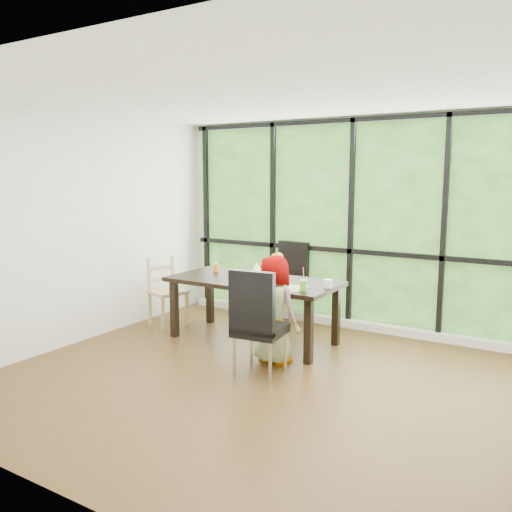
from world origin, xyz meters
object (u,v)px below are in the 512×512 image
child_older (275,310)px  green_cup (304,285)px  chair_end_beech (168,292)px  tissue_box (257,277)px  chair_window_leather (286,283)px  child_toddler (276,291)px  dining_table (253,310)px  orange_cup (216,268)px  chair_interior_leather (260,322)px  plate_far (242,274)px  white_mug (328,284)px  plate_near (282,287)px

child_older → green_cup: bearing=-116.6°
chair_end_beech → tissue_box: (1.42, -0.10, 0.36)m
chair_window_leather → child_toddler: (0.06, -0.36, -0.04)m
dining_table → green_cup: bearing=-18.4°
child_older → orange_cup: bearing=-18.6°
chair_interior_leather → plate_far: bearing=-55.9°
orange_cup → green_cup: green_cup is taller
child_toddler → white_mug: child_toddler is taller
child_older → tissue_box: bearing=-30.0°
chair_interior_leather → plate_near: chair_interior_leather is taller
child_toddler → tissue_box: (0.13, -0.69, 0.32)m
child_older → chair_end_beech: bearing=-4.3°
tissue_box → green_cup: bearing=-11.5°
orange_cup → green_cup: 1.51m
chair_interior_leather → green_cup: 0.71m
tissue_box → plate_near: bearing=-15.4°
plate_far → plate_near: same height
chair_end_beech → child_older: child_older is taller
white_mug → orange_cup: bearing=174.8°
dining_table → white_mug: (0.95, 0.02, 0.42)m
chair_interior_leather → child_older: (-0.04, 0.37, 0.03)m
chair_interior_leather → plate_near: bearing=-86.0°
chair_window_leather → child_older: (0.65, -1.45, 0.03)m
chair_end_beech → orange_cup: size_ratio=8.58×
child_toddler → orange_cup: size_ratio=9.52×
white_mug → chair_end_beech: bearing=-178.6°
child_toddler → child_older: 1.24m
plate_far → green_cup: 1.18m
dining_table → chair_end_beech: 1.30m
child_toddler → chair_interior_leather: bearing=-52.1°
tissue_box → child_older: bearing=-40.2°
plate_near → chair_end_beech: bearing=173.6°
dining_table → orange_cup: (-0.66, 0.17, 0.43)m
dining_table → green_cup: (0.79, -0.26, 0.43)m
chair_window_leather → green_cup: 1.48m
chair_end_beech → child_older: 1.96m
orange_cup → white_mug: orange_cup is taller
plate_near → white_mug: bearing=30.6°
white_mug → tissue_box: tissue_box is taller
dining_table → white_mug: size_ratio=22.16×
chair_end_beech → plate_near: size_ratio=4.40×
chair_end_beech → white_mug: size_ratio=9.89×
child_toddler → tissue_box: bearing=-65.0°
dining_table → chair_interior_leather: 1.11m
chair_end_beech → child_toddler: child_toddler is taller
child_older → green_cup: child_older is taller
dining_table → tissue_box: (0.13, -0.13, 0.44)m
chair_end_beech → plate_near: chair_end_beech is taller
plate_far → chair_end_beech: bearing=-167.0°
chair_interior_leather → chair_end_beech: 2.12m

